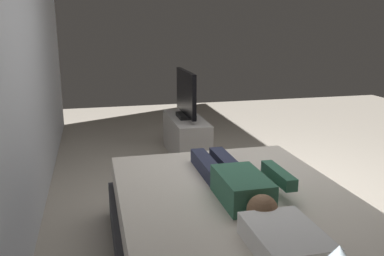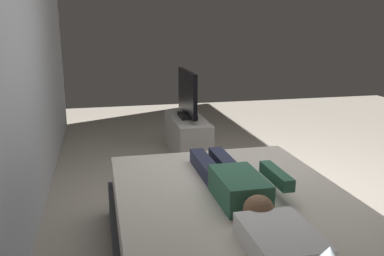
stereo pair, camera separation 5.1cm
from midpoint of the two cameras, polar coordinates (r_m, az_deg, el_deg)
The scene contains 8 objects.
ground_plane at distance 4.03m, azimuth 8.62°, elevation -10.11°, with size 10.00×10.00×0.00m, color #ADA393.
back_wall at distance 3.83m, azimuth -22.55°, elevation 9.45°, with size 6.40×0.10×2.80m, color silver.
bed at distance 2.92m, azimuth 5.54°, elevation -14.18°, with size 2.07×1.62×0.54m.
pillow at distance 2.18m, azimuth 12.15°, elevation -14.93°, with size 0.48×0.34×0.12m, color white.
person at distance 2.80m, azimuth 5.75°, elevation -7.42°, with size 1.26×0.46×0.18m.
remote at distance 3.10m, azimuth 11.91°, elevation -6.88°, with size 0.15×0.04×0.02m, color black.
tv_stand at distance 5.25m, azimuth -1.11°, elevation -1.21°, with size 1.10×0.40×0.50m, color #B7B2AD.
tv at distance 5.13m, azimuth -1.14°, elevation 4.56°, with size 0.88×0.20×0.59m.
Camera 1 is at (-3.37, 1.46, 1.65)m, focal length 38.51 mm.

